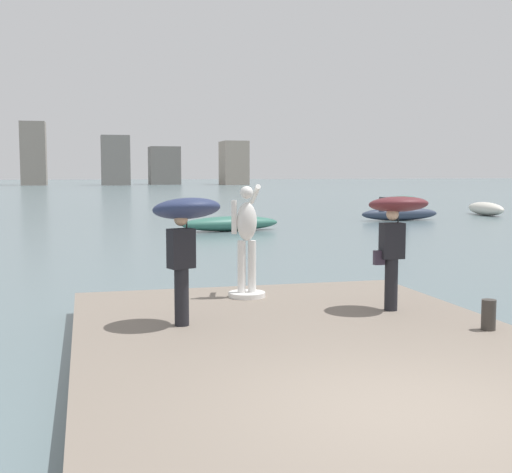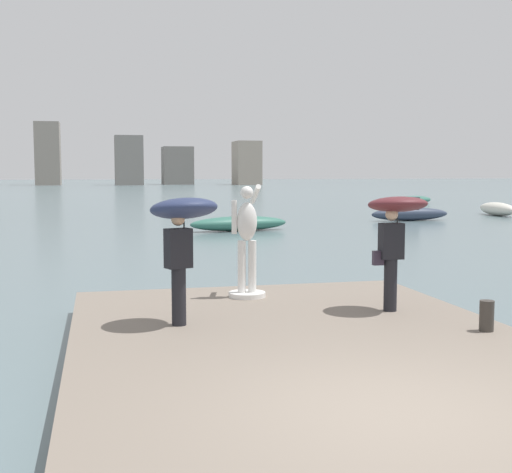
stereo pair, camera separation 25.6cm
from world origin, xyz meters
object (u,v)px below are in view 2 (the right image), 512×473
Objects in this scene: onlooker_left at (183,222)px; onlooker_right at (395,220)px; boat_near at (413,200)px; boat_far at (409,212)px; statue_white_figure at (247,246)px; boat_mid at (497,209)px; mooring_bollard at (487,316)px; boat_leftward at (239,224)px.

onlooker_right is at bearing 3.66° from onlooker_left.
boat_near is 1.00× the size of boat_far.
boat_near is (22.97, 40.05, -1.00)m from statue_white_figure.
statue_white_figure is at bearing -130.21° from boat_mid.
boat_near is at bearing 59.87° from onlooker_left.
boat_far is (-7.35, -2.86, 0.07)m from boat_mid.
mooring_bollard is 0.10× the size of boat_far.
onlooker_right reaches higher than boat_leftward.
boat_leftward is at bearing 76.03° from onlooker_left.
mooring_bollard is at bearing -92.07° from boat_leftward.
statue_white_figure is 0.45× the size of boat_near.
statue_white_figure reaches higher than onlooker_right.
boat_mid is at bearing 21.65° from boat_leftward.
boat_mid is 7.89m from boat_far.
boat_leftward is at bearing -158.35° from boat_mid.
onlooker_left is 0.42× the size of boat_near.
onlooker_right reaches higher than mooring_bollard.
boat_far reaches higher than boat_leftward.
boat_leftward is (1.48, 20.15, -1.58)m from onlooker_right.
onlooker_left reaches higher than boat_near.
boat_far is at bearing 57.91° from statue_white_figure.
statue_white_figure reaches higher than boat_mid.
statue_white_figure is at bearing -119.84° from boat_near.
statue_white_figure is 33.38m from boat_mid.
onlooker_left is at bearing -129.89° from boat_mid.
mooring_bollard is at bearing -122.85° from boat_mid.
mooring_bollard is (0.69, -1.70, -1.30)m from onlooker_right.
boat_mid is 19.26m from boat_leftward.
statue_white_figure reaches higher than mooring_bollard.
onlooker_left is 4.72m from mooring_bollard.
boat_leftward is at bearing 78.81° from statue_white_figure.
boat_leftward is (0.79, 21.85, -0.29)m from mooring_bollard.
boat_near is at bearing 63.54° from onlooker_right.
statue_white_figure is 18.76m from boat_leftward.
boat_near is 0.96× the size of boat_leftward.
onlooker_left is 3.59m from onlooker_right.
mooring_bollard is at bearing -113.50° from boat_far.
boat_near is (20.82, 41.83, -1.57)m from onlooker_right.
statue_white_figure is 0.43× the size of boat_leftward.
statue_white_figure is at bearing -122.09° from boat_far.
boat_near reaches higher than boat_leftward.
boat_leftward is at bearing -158.06° from boat_far.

